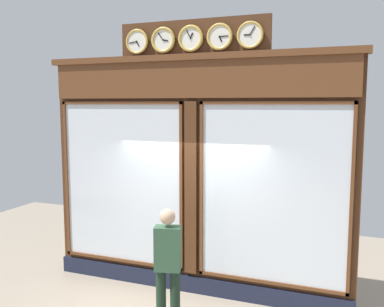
# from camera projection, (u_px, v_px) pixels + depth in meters

# --- Properties ---
(shop_facade) EXTENTS (5.20, 0.42, 4.42)m
(shop_facade) POSITION_uv_depth(u_px,v_px,m) (195.00, 173.00, 6.90)
(shop_facade) COLOR #4C2B16
(shop_facade) RESTS_ON ground_plane
(pedestrian) EXTENTS (0.41, 0.31, 1.69)m
(pedestrian) POSITION_uv_depth(u_px,v_px,m) (168.00, 262.00, 5.83)
(pedestrian) COLOR #1C2F21
(pedestrian) RESTS_ON ground_plane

